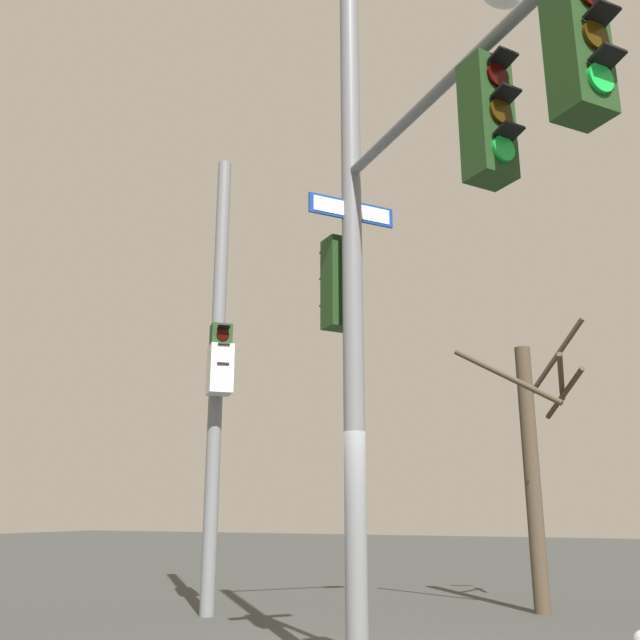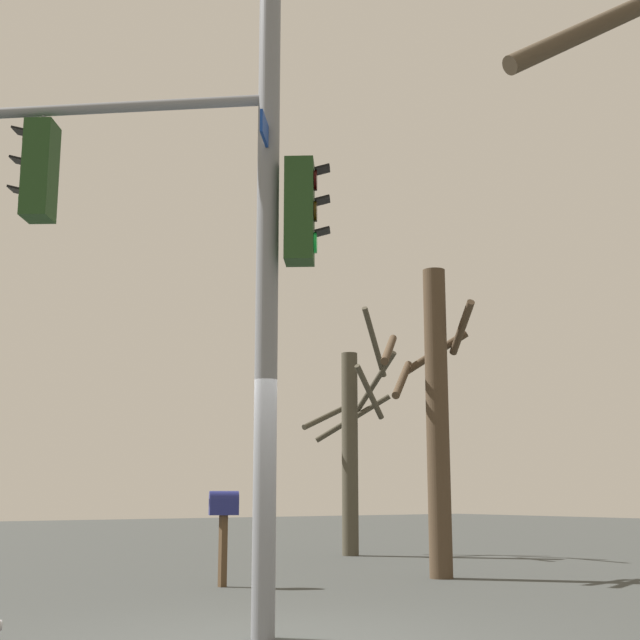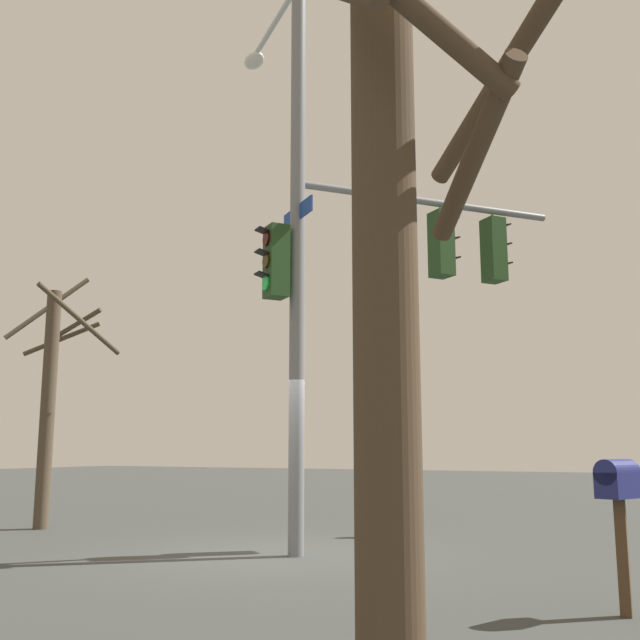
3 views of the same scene
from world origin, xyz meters
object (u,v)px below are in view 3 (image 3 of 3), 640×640
(fire_hydrant, at_px, (376,516))
(mailbox, at_px, (618,492))
(bare_tree_across_street, at_px, (51,393))
(bare_tree_corner, at_px, (391,236))

(fire_hydrant, height_order, mailbox, mailbox)
(mailbox, bearing_deg, fire_hydrant, -23.26)
(fire_hydrant, bearing_deg, mailbox, 43.34)
(fire_hydrant, height_order, bare_tree_across_street, bare_tree_across_street)
(fire_hydrant, xyz_separation_m, bare_tree_across_street, (1.62, -6.16, 2.23))
(bare_tree_across_street, xyz_separation_m, bare_tree_corner, (6.63, 9.72, 0.17))
(fire_hydrant, distance_m, bare_tree_corner, 9.31)
(mailbox, bearing_deg, bare_tree_corner, 100.52)
(bare_tree_corner, bearing_deg, mailbox, 167.12)
(bare_tree_across_street, bearing_deg, fire_hydrant, 104.75)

